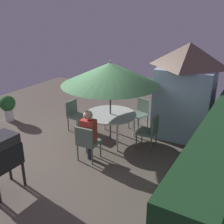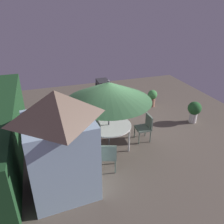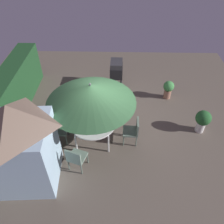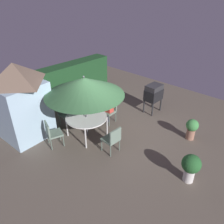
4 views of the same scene
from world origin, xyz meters
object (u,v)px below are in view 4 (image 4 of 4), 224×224
Objects in this scene: chair_near_shed at (110,109)px; potted_plant_by_shed at (191,166)px; patio_table at (86,118)px; chair_toward_hedge at (52,132)px; patio_umbrella at (84,86)px; chair_far_side at (65,112)px; person_in_red at (108,104)px; chair_toward_house at (112,138)px; bbq_grill at (154,93)px; potted_plant_by_grill at (192,128)px; garden_shed at (20,101)px.

chair_near_shed is 3.72m from potted_plant_by_shed.
chair_toward_hedge is at bearing 161.20° from patio_table.
chair_far_side is at bearing 93.03° from patio_umbrella.
person_in_red reaches higher than chair_near_shed.
patio_umbrella is at bearing 87.88° from chair_toward_house.
person_in_red is at bearing 157.40° from bbq_grill.
chair_toward_hedge is at bearing -144.93° from chair_far_side.
bbq_grill is 2.20m from potted_plant_by_grill.
chair_toward_hedge and chair_toward_house have the same top height.
chair_toward_house is at bearing -89.65° from chair_far_side.
bbq_grill reaches higher than patio_table.
person_in_red is (-1.15, 2.82, 0.34)m from potted_plant_by_grill.
chair_far_side is 4.54m from potted_plant_by_grill.
patio_umbrella is (1.41, -1.61, 0.55)m from garden_shed.
potted_plant_by_shed is (1.62, -3.94, -0.01)m from chair_toward_hedge.
patio_table is at bearing 97.76° from potted_plant_by_shed.
chair_near_shed is at bearing 4.17° from patio_table.
potted_plant_by_shed is 2.00m from potted_plant_by_grill.
chair_near_shed is 1.00× the size of chair_toward_hedge.
chair_near_shed is (1.24, 0.09, -0.19)m from patio_table.
chair_far_side is at bearing 90.35° from chair_toward_house.
chair_toward_hedge is 4.27m from potted_plant_by_shed.
bbq_grill is (3.01, -0.69, -1.03)m from patio_umbrella.
chair_toward_hedge is at bearing -77.61° from garden_shed.
patio_table is at bearing -175.83° from person_in_red.
person_in_red is at bearing -41.09° from chair_far_side.
patio_table is 1.27m from chair_toward_house.
patio_umbrella is at bearing -18.80° from chair_toward_hedge.
chair_toward_house is (-0.05, -1.25, -1.36)m from patio_umbrella.
bbq_grill is at bearing -30.83° from chair_far_side.
potted_plant_by_grill is at bearing -109.06° from bbq_grill.
chair_toward_hedge is 1.00× the size of chair_toward_house.
garden_shed is 1.02× the size of patio_umbrella.
chair_toward_house is at bearing -56.26° from chair_toward_hedge.
potted_plant_by_grill is (2.35, -1.48, -0.08)m from chair_toward_house.
person_in_red is at bearing 79.54° from potted_plant_by_shed.
patio_umbrella is at bearing 130.15° from potted_plant_by_grill.
person_in_red is (-1.86, 0.77, -0.06)m from bbq_grill.
person_in_red reaches higher than potted_plant_by_shed.
bbq_grill is 0.95× the size of person_in_red.
garden_shed is 3.04m from person_in_red.
potted_plant_by_shed is 1.12× the size of potted_plant_by_grill.
chair_far_side is at bearing 96.61° from potted_plant_by_shed.
patio_table is 1.22m from chair_toward_hedge.
garden_shed reaches higher than potted_plant_by_grill.
patio_table is 1.17× the size of bbq_grill.
patio_table is 3.59m from potted_plant_by_grill.
chair_far_side is 4.73m from potted_plant_by_shed.
chair_near_shed reaches higher than potted_plant_by_shed.
garden_shed reaches higher than potted_plant_by_shed.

